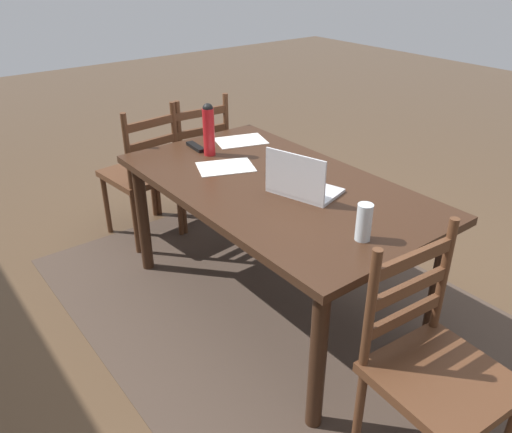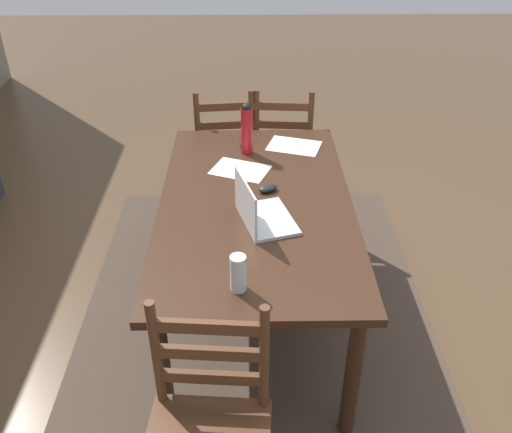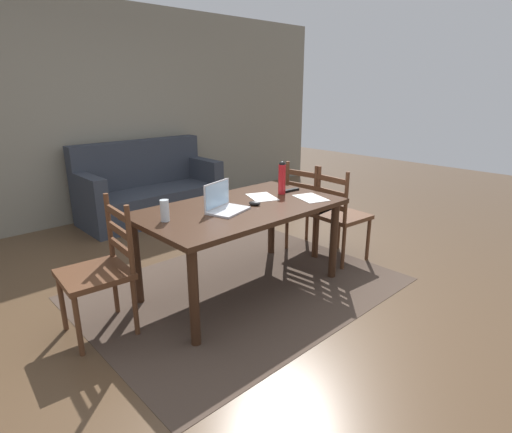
# 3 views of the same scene
# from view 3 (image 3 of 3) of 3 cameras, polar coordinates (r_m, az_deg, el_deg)

# --- Properties ---
(ground_plane) EXTENTS (14.00, 14.00, 0.00)m
(ground_plane) POSITION_cam_3_polar(r_m,az_deg,el_deg) (3.61, -2.01, -9.97)
(ground_plane) COLOR brown
(area_rug) EXTENTS (2.57, 1.93, 0.01)m
(area_rug) POSITION_cam_3_polar(r_m,az_deg,el_deg) (3.61, -2.01, -9.93)
(area_rug) COLOR #47382D
(area_rug) RESTS_ON ground
(wall_back) EXTENTS (8.00, 0.12, 2.70)m
(wall_back) POSITION_cam_3_polar(r_m,az_deg,el_deg) (5.69, -22.09, 13.19)
(wall_back) COLOR gray
(wall_back) RESTS_ON ground
(dining_table) EXTENTS (1.68, 0.95, 0.75)m
(dining_table) POSITION_cam_3_polar(r_m,az_deg,el_deg) (3.35, -2.13, 0.07)
(dining_table) COLOR #382114
(dining_table) RESTS_ON ground
(chair_right_far) EXTENTS (0.48, 0.48, 0.95)m
(chair_right_far) POSITION_cam_3_polar(r_m,az_deg,el_deg) (4.31, 7.61, 1.22)
(chair_right_far) COLOR #56331E
(chair_right_far) RESTS_ON ground
(chair_right_near) EXTENTS (0.47, 0.47, 0.95)m
(chair_right_near) POSITION_cam_3_polar(r_m,az_deg,el_deg) (4.10, 11.62, 0.12)
(chair_right_near) COLOR #56331E
(chair_right_near) RESTS_ON ground
(chair_left_far) EXTENTS (0.47, 0.47, 0.95)m
(chair_left_far) POSITION_cam_3_polar(r_m,az_deg,el_deg) (3.03, -20.96, -7.15)
(chair_left_far) COLOR #56331E
(chair_left_far) RESTS_ON ground
(couch) EXTENTS (1.80, 0.80, 1.00)m
(couch) POSITION_cam_3_polar(r_m,az_deg,el_deg) (5.60, -14.77, 3.48)
(couch) COLOR #2D333D
(couch) RESTS_ON ground
(laptop) EXTENTS (0.37, 0.30, 0.23)m
(laptop) POSITION_cam_3_polar(r_m,az_deg,el_deg) (3.19, -4.60, 1.81)
(laptop) COLOR silver
(laptop) RESTS_ON dining_table
(water_bottle) EXTENTS (0.07, 0.07, 0.30)m
(water_bottle) POSITION_cam_3_polar(r_m,az_deg,el_deg) (3.68, 3.66, 5.52)
(water_bottle) COLOR red
(water_bottle) RESTS_ON dining_table
(drinking_glass) EXTENTS (0.06, 0.06, 0.16)m
(drinking_glass) POSITION_cam_3_polar(r_m,az_deg,el_deg) (3.00, -12.64, 0.82)
(drinking_glass) COLOR silver
(drinking_glass) RESTS_ON dining_table
(computer_mouse) EXTENTS (0.10, 0.12, 0.03)m
(computer_mouse) POSITION_cam_3_polar(r_m,az_deg,el_deg) (3.34, -0.19, 1.86)
(computer_mouse) COLOR black
(computer_mouse) RESTS_ON dining_table
(tv_remote) EXTENTS (0.17, 0.06, 0.02)m
(tv_remote) POSITION_cam_3_polar(r_m,az_deg,el_deg) (3.81, 4.93, 3.70)
(tv_remote) COLOR black
(tv_remote) RESTS_ON dining_table
(paper_stack_left) EXTENTS (0.29, 0.35, 0.00)m
(paper_stack_left) POSITION_cam_3_polar(r_m,az_deg,el_deg) (3.59, 7.66, 2.60)
(paper_stack_left) COLOR white
(paper_stack_left) RESTS_ON dining_table
(paper_stack_right) EXTENTS (0.31, 0.35, 0.00)m
(paper_stack_right) POSITION_cam_3_polar(r_m,az_deg,el_deg) (3.59, 0.85, 2.75)
(paper_stack_right) COLOR white
(paper_stack_right) RESTS_ON dining_table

